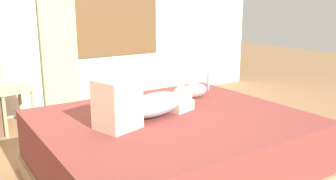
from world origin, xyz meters
name	(u,v)px	position (x,y,z in m)	size (l,w,h in m)	color
bed	(172,149)	(0.14, -0.05, 0.26)	(1.96, 1.68, 0.52)	#997A56
person_lying	(146,103)	(-0.04, 0.01, 0.63)	(0.93, 0.49, 0.34)	#8C939E
cat	(193,91)	(0.61, 0.29, 0.59)	(0.36, 0.13, 0.21)	gray
chair_by_desk	(4,86)	(-0.72, 1.80, 0.51)	(0.46, 0.46, 0.86)	tan
curtain_left	(56,5)	(0.02, 2.24, 1.33)	(0.44, 0.06, 2.65)	#ADCC75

